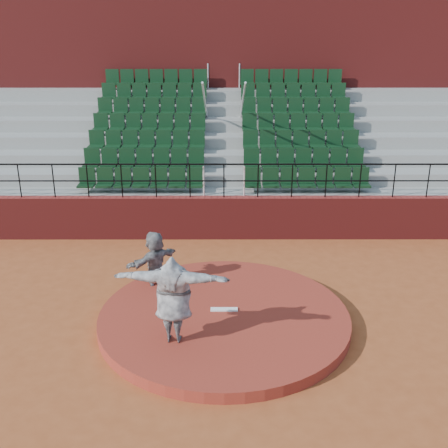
# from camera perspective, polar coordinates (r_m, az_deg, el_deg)

# --- Properties ---
(ground) EXTENTS (90.00, 90.00, 0.00)m
(ground) POSITION_cam_1_polar(r_m,az_deg,el_deg) (12.60, 0.01, -10.06)
(ground) COLOR #944621
(ground) RESTS_ON ground
(pitchers_mound) EXTENTS (5.50, 5.50, 0.25)m
(pitchers_mound) POSITION_cam_1_polar(r_m,az_deg,el_deg) (12.54, 0.01, -9.57)
(pitchers_mound) COLOR maroon
(pitchers_mound) RESTS_ON ground
(pitching_rubber) EXTENTS (0.60, 0.15, 0.03)m
(pitching_rubber) POSITION_cam_1_polar(r_m,az_deg,el_deg) (12.60, 0.01, -8.67)
(pitching_rubber) COLOR white
(pitching_rubber) RESTS_ON pitchers_mound
(boundary_wall) EXTENTS (24.00, 0.30, 1.30)m
(boundary_wall) POSITION_cam_1_polar(r_m,az_deg,el_deg) (16.85, -0.01, 0.65)
(boundary_wall) COLOR maroon
(boundary_wall) RESTS_ON ground
(wall_railing) EXTENTS (24.04, 0.05, 1.03)m
(wall_railing) POSITION_cam_1_polar(r_m,az_deg,el_deg) (16.42, -0.01, 5.17)
(wall_railing) COLOR black
(wall_railing) RESTS_ON boundary_wall
(seating_deck) EXTENTS (24.00, 5.97, 4.63)m
(seating_deck) POSITION_cam_1_polar(r_m,az_deg,el_deg) (20.09, -0.02, 6.41)
(seating_deck) COLOR gray
(seating_deck) RESTS_ON ground
(press_box_facade) EXTENTS (24.00, 3.00, 7.10)m
(press_box_facade) POSITION_cam_1_polar(r_m,az_deg,el_deg) (23.59, -0.03, 13.77)
(press_box_facade) COLOR maroon
(press_box_facade) RESTS_ON ground
(pitcher) EXTENTS (2.31, 0.84, 1.84)m
(pitcher) POSITION_cam_1_polar(r_m,az_deg,el_deg) (11.17, -5.19, -7.60)
(pitcher) COLOR black
(pitcher) RESTS_ON pitchers_mound
(fielder) EXTENTS (1.37, 1.36, 1.58)m
(fielder) POSITION_cam_1_polar(r_m,az_deg,el_deg) (13.66, -7.02, -3.90)
(fielder) COLOR black
(fielder) RESTS_ON ground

